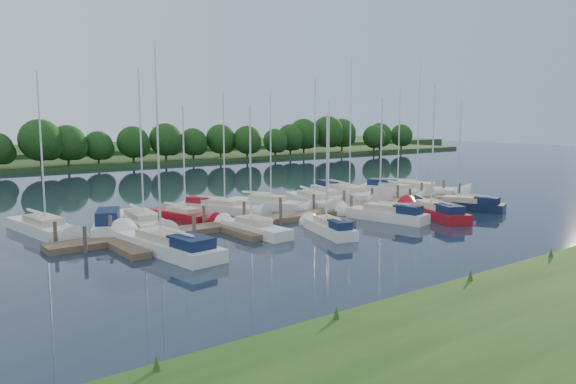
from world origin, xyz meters
TOP-DOWN VIEW (x-y plane):
  - ground at (0.00, 0.00)m, footprint 260.00×260.00m
  - dock at (0.00, 7.31)m, footprint 40.00×6.00m
  - mooring_pilings at (0.00, 8.43)m, footprint 38.24×2.84m
  - far_shore at (0.00, 75.00)m, footprint 180.00×30.00m
  - distant_hill at (0.00, 100.00)m, footprint 220.00×40.00m
  - treeline at (1.00, 61.60)m, footprint 146.27×9.90m
  - sailboat_n_0 at (-18.55, 13.89)m, footprint 3.20×9.06m
  - motorboat at (-14.94, 11.52)m, footprint 3.90×6.41m
  - sailboat_n_2 at (-12.07, 12.34)m, footprint 2.99×9.50m
  - sailboat_n_3 at (-8.48, 12.95)m, footprint 3.05×7.21m
  - sailboat_n_4 at (-4.35, 14.27)m, footprint 4.98×7.97m
  - sailboat_n_5 at (-0.28, 13.12)m, footprint 4.88×7.99m
  - sailboat_n_6 at (4.25, 12.41)m, footprint 4.27×9.39m
  - sailboat_n_7 at (7.46, 14.14)m, footprint 3.43×7.87m
  - sailboat_n_8 at (10.32, 14.43)m, footprint 4.45×11.41m
  - sailboat_n_9 at (15.65, 12.76)m, footprint 2.35×8.80m
  - sailboat_n_10 at (17.44, 12.13)m, footprint 6.61×11.17m
  - sailboat_s_0 at (-14.11, 4.06)m, footprint 3.35×10.18m
  - sailboat_s_1 at (-7.07, 5.18)m, footprint 2.02×7.11m
  - sailboat_s_2 at (-2.87, 2.10)m, footprint 3.07×6.62m
  - sailboat_s_3 at (3.95, 3.30)m, footprint 3.18×7.69m
  - sailboat_s_4 at (8.21, 1.96)m, footprint 4.61×8.55m
  - sailboat_s_5 at (13.07, 2.75)m, footprint 4.25×7.59m

SIDE VIEW (x-z plane):
  - ground at x=0.00m, z-range 0.00..0.00m
  - dock at x=0.00m, z-range 0.00..0.40m
  - sailboat_n_7 at x=7.46m, z-range -4.69..5.22m
  - sailboat_n_2 at x=-12.07m, z-range -5.66..6.20m
  - sailboat_n_3 at x=-8.48m, z-range -4.30..4.84m
  - sailboat_n_9 at x=15.65m, z-range -5.32..5.88m
  - sailboat_s_1 at x=-7.07m, z-range -4.34..4.90m
  - sailboat_n_6 at x=4.25m, z-range -5.68..6.24m
  - sailboat_n_0 at x=-18.55m, z-range -5.46..6.03m
  - sailboat_n_5 at x=-0.28m, z-range -5.03..5.60m
  - far_shore at x=0.00m, z-range 0.00..0.60m
  - sailboat_n_4 at x=-4.35m, z-range -4.91..5.55m
  - sailboat_s_2 at x=-2.87m, z-range -3.98..4.64m
  - sailboat_s_5 at x=13.07m, z-range -4.64..5.30m
  - sailboat_n_8 at x=10.32m, z-range -6.77..7.43m
  - sailboat_n_10 at x=17.44m, z-range -6.85..7.53m
  - sailboat_s_0 at x=-14.11m, z-range -6.05..6.73m
  - sailboat_s_4 at x=8.21m, z-range -5.21..5.89m
  - sailboat_s_3 at x=3.95m, z-range -4.64..5.33m
  - motorboat at x=-14.94m, z-range -0.62..1.40m
  - mooring_pilings at x=0.00m, z-range -0.40..1.60m
  - distant_hill at x=0.00m, z-range 0.00..1.40m
  - treeline at x=1.00m, z-range 0.05..8.35m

